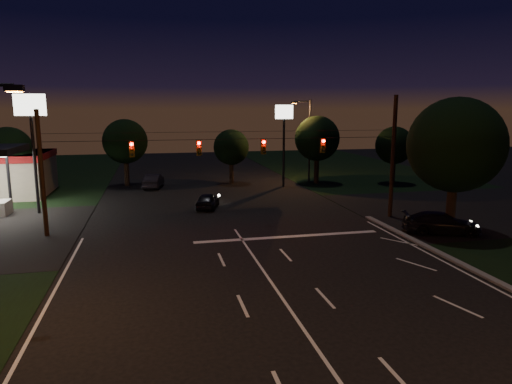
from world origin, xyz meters
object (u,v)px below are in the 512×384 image
object	(u,v)px
car_oncoming_a	(208,201)
car_cross	(442,223)
car_oncoming_b	(154,181)
tree_right_near	(454,146)
utility_pole_right	(390,217)

from	to	relation	value
car_oncoming_a	car_cross	bearing A→B (deg)	158.97
car_oncoming_b	tree_right_near	bearing A→B (deg)	141.23
tree_right_near	car_oncoming_b	xyz separation A→B (m)	(-18.80, 21.88, -4.97)
utility_pole_right	car_oncoming_a	xyz separation A→B (m)	(-13.00, 6.06, 0.63)
car_oncoming_a	car_oncoming_b	distance (m)	11.78
car_oncoming_a	car_oncoming_b	xyz separation A→B (m)	(-4.27, 10.98, 0.08)
tree_right_near	car_oncoming_b	distance (m)	29.27
car_oncoming_a	car_oncoming_b	size ratio (longest dim) A/B	0.86
tree_right_near	car_oncoming_b	size ratio (longest dim) A/B	2.03
tree_right_near	car_cross	world-z (taller)	tree_right_near
utility_pole_right	car_oncoming_a	world-z (taller)	utility_pole_right
utility_pole_right	car_cross	xyz separation A→B (m)	(0.90, -5.00, 0.71)
car_oncoming_b	car_oncoming_a	bearing A→B (deg)	121.81
car_oncoming_b	car_cross	bearing A→B (deg)	140.06
car_oncoming_a	car_oncoming_b	bearing A→B (deg)	-51.26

